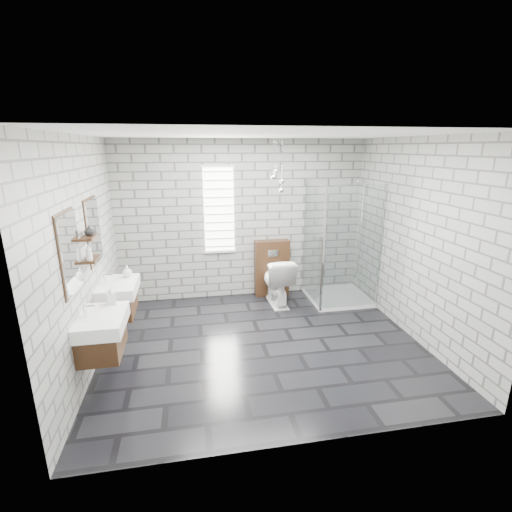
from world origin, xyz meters
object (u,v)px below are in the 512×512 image
object	(u,v)px
cistern_panel	(272,268)
vanity_left	(98,323)
shower_enclosure	(336,274)
vanity_right	(115,289)
toilet	(277,281)

from	to	relation	value
cistern_panel	vanity_left	bearing A→B (deg)	-136.65
cistern_panel	shower_enclosure	size ratio (longest dim) A/B	0.49
vanity_left	cistern_panel	distance (m)	3.32
vanity_right	cistern_panel	distance (m)	2.74
vanity_right	cistern_panel	xyz separation A→B (m)	(2.41, 1.27, -0.26)
shower_enclosure	toilet	distance (m)	1.01
toilet	cistern_panel	bearing A→B (deg)	-92.11
cistern_panel	shower_enclosure	xyz separation A→B (m)	(1.00, -0.52, 0.00)
cistern_panel	shower_enclosure	world-z (taller)	shower_enclosure
vanity_left	shower_enclosure	distance (m)	3.84
vanity_left	toilet	world-z (taller)	vanity_left
vanity_right	shower_enclosure	xyz separation A→B (m)	(3.41, 0.76, -0.25)
vanity_left	cistern_panel	size ratio (longest dim) A/B	1.57
vanity_left	cistern_panel	xyz separation A→B (m)	(2.41, 2.27, -0.26)
vanity_right	shower_enclosure	size ratio (longest dim) A/B	0.77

